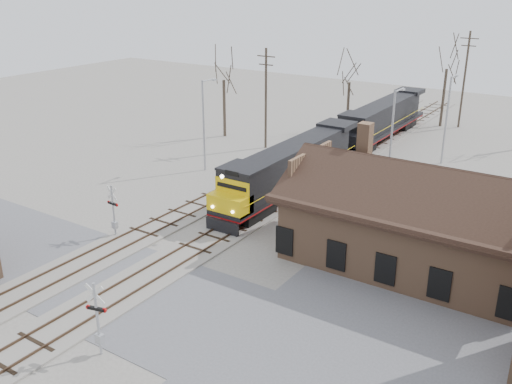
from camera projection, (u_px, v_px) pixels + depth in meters
ground at (127, 290)px, 31.97m from camera, size 140.00×140.00×0.00m
road at (127, 290)px, 31.97m from camera, size 60.00×9.00×0.03m
parking_lot at (476, 365)px, 25.81m from camera, size 22.00×26.00×0.03m
track_main at (269, 205)px, 43.64m from camera, size 3.40×90.00×0.24m
track_siding at (222, 193)px, 45.96m from camera, size 3.40×90.00×0.24m
depot at (412, 226)px, 34.30m from camera, size 15.20×9.31×7.90m
locomotive_lead at (289, 169)px, 45.07m from camera, size 2.82×18.89×4.19m
locomotive_trailing at (381, 121)px, 60.01m from camera, size 2.82×18.89×3.97m
crossbuck_near at (98, 321)px, 25.93m from camera, size 1.06×0.36×3.77m
crossbuck_far at (114, 212)px, 37.95m from camera, size 1.05×0.27×3.66m
streetlight_a at (205, 120)px, 50.22m from camera, size 0.25×2.04×8.11m
streetlight_b at (392, 134)px, 45.88m from camera, size 0.25×2.04×8.11m
streetlight_c at (447, 115)px, 52.02m from camera, size 0.25×2.04×8.13m
utility_pole_a at (266, 97)px, 56.58m from camera, size 2.00×0.24×9.99m
utility_pole_b at (464, 78)px, 64.28m from camera, size 2.00×0.24×10.84m
tree_a at (224, 71)px, 60.14m from camera, size 4.09×4.09×10.01m
tree_b at (350, 74)px, 63.33m from camera, size 3.57×3.57×8.75m
tree_c at (448, 59)px, 64.06m from camera, size 4.41×4.41×10.82m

